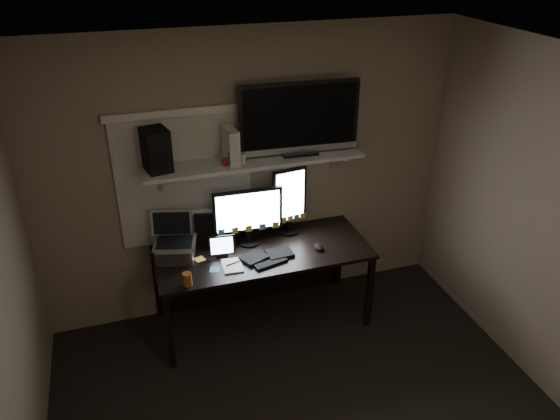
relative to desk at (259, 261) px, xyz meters
name	(u,v)px	position (x,y,z in m)	size (l,w,h in m)	color
ceiling	(341,84)	(0.00, -1.55, 1.95)	(3.60, 3.60, 0.00)	silver
back_wall	(249,177)	(0.00, 0.25, 0.70)	(3.60, 3.60, 0.00)	#7B6758
window_blinds	(185,180)	(-0.55, 0.24, 0.75)	(1.10, 0.02, 1.10)	#B8B2A5
desk	(259,261)	(0.00, 0.00, 0.00)	(1.80, 0.75, 0.73)	black
wall_shelf	(254,161)	(0.00, 0.08, 0.91)	(1.80, 0.35, 0.03)	#B2B2AD
monitor_landscape	(248,216)	(-0.08, 0.03, 0.43)	(0.59, 0.06, 0.52)	black
monitor_portrait	(289,201)	(0.31, 0.11, 0.49)	(0.31, 0.06, 0.62)	black
keyboard	(267,256)	(0.01, -0.23, 0.19)	(0.44, 0.17, 0.03)	black
mouse	(319,247)	(0.46, -0.25, 0.20)	(0.07, 0.11, 0.04)	black
notepad	(232,266)	(-0.30, -0.28, 0.18)	(0.15, 0.22, 0.01)	white
tablet	(222,246)	(-0.34, -0.10, 0.27)	(0.22, 0.09, 0.19)	black
file_sorter	(210,226)	(-0.39, 0.15, 0.33)	(0.25, 0.11, 0.31)	black
laptop	(174,239)	(-0.71, -0.03, 0.37)	(0.34, 0.27, 0.38)	#AFB0B4
cup	(187,279)	(-0.68, -0.42, 0.23)	(0.07, 0.07, 0.10)	brown
sticky_notes	(212,264)	(-0.44, -0.19, 0.18)	(0.33, 0.25, 0.00)	yellow
tv	(299,119)	(0.38, 0.09, 1.22)	(0.99, 0.18, 0.59)	black
game_console	(231,146)	(-0.19, 0.07, 1.07)	(0.07, 0.24, 0.28)	#BCB7AA
speaker	(156,150)	(-0.76, 0.09, 1.09)	(0.18, 0.22, 0.33)	black
bottles	(234,156)	(-0.18, 0.02, 1.00)	(0.24, 0.05, 0.15)	#A50F0C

